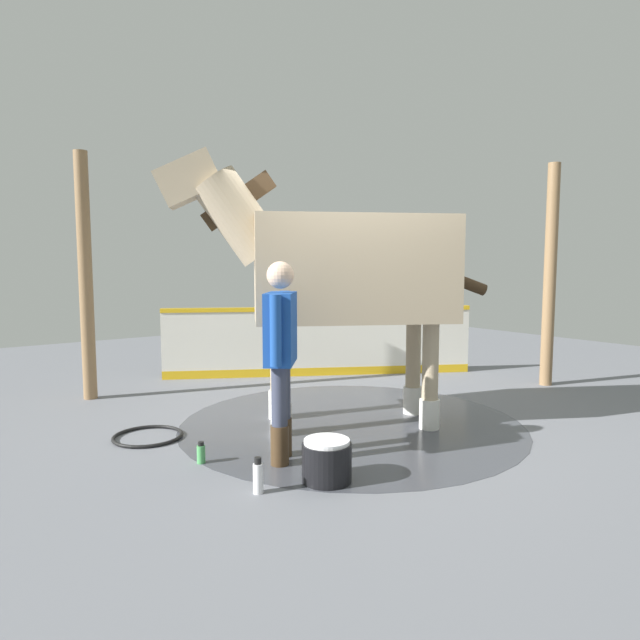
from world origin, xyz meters
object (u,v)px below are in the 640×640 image
(handler, at_px, (281,348))
(wash_bucket, at_px, (327,461))
(hose_coil, at_px, (148,436))
(bottle_spray, at_px, (201,453))
(bottle_shampoo, at_px, (258,477))
(horse, at_px, (340,271))

(handler, bearing_deg, wash_bucket, -46.88)
(wash_bucket, xyz_separation_m, hose_coil, (-1.82, -0.74, -0.14))
(handler, xyz_separation_m, bottle_spray, (-0.33, -0.57, -0.87))
(bottle_shampoo, xyz_separation_m, bottle_spray, (-0.79, -0.08, -0.04))
(horse, bearing_deg, bottle_shampoo, 61.90)
(wash_bucket, bearing_deg, bottle_spray, -146.43)
(horse, xyz_separation_m, wash_bucket, (1.12, -1.01, -1.40))
(horse, relative_size, hose_coil, 4.64)
(horse, relative_size, bottle_spray, 16.66)
(wash_bucket, height_order, bottle_shampoo, wash_bucket)
(hose_coil, bearing_deg, horse, 68.03)
(horse, xyz_separation_m, bottle_spray, (0.20, -1.61, -1.48))
(horse, height_order, handler, horse)
(bottle_spray, distance_m, hose_coil, 0.92)
(bottle_shampoo, height_order, hose_coil, bottle_shampoo)
(wash_bucket, bearing_deg, handler, -176.64)
(horse, height_order, bottle_spray, horse)
(handler, height_order, wash_bucket, handler)
(horse, xyz_separation_m, hose_coil, (-0.70, -1.75, -1.54))
(bottle_spray, bearing_deg, wash_bucket, 33.57)
(handler, distance_m, wash_bucket, 0.98)
(bottle_shampoo, bearing_deg, hose_coil, -172.81)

